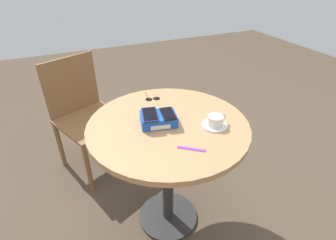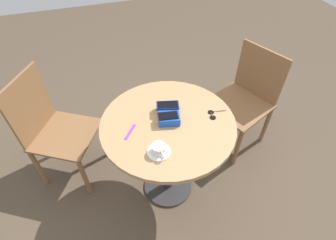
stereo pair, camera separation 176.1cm
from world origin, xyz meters
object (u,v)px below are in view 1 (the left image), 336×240
(sunglasses, at_px, (152,98))
(chair_near_window, at_px, (86,114))
(phone_black, at_px, (168,113))
(saucer, at_px, (215,125))
(round_table, at_px, (168,144))
(lanyard_strap, at_px, (191,149))
(coffee_cup, at_px, (216,120))
(phone_navy, at_px, (150,115))
(phone_box, at_px, (158,119))

(sunglasses, bearing_deg, chair_near_window, 125.99)
(phone_black, relative_size, saucer, 1.00)
(round_table, distance_m, lanyard_strap, 0.28)
(coffee_cup, xyz_separation_m, lanyard_strap, (-0.20, -0.12, -0.03))
(phone_black, bearing_deg, round_table, -105.57)
(phone_black, relative_size, lanyard_strap, 1.01)
(phone_navy, distance_m, sunglasses, 0.30)
(phone_navy, distance_m, saucer, 0.34)
(phone_box, relative_size, phone_black, 1.56)
(phone_black, distance_m, lanyard_strap, 0.25)
(round_table, xyz_separation_m, chair_near_window, (-0.35, 0.80, -0.16))
(phone_box, bearing_deg, phone_black, -16.58)
(saucer, relative_size, lanyard_strap, 1.01)
(phone_box, relative_size, chair_near_window, 0.24)
(phone_black, relative_size, chair_near_window, 0.15)
(phone_navy, height_order, coffee_cup, phone_navy)
(saucer, relative_size, chair_near_window, 0.15)
(round_table, bearing_deg, coffee_cup, -29.58)
(phone_navy, relative_size, phone_black, 1.18)
(phone_navy, height_order, sunglasses, phone_navy)
(coffee_cup, relative_size, chair_near_window, 0.12)
(saucer, xyz_separation_m, lanyard_strap, (-0.20, -0.12, -0.00))
(phone_black, bearing_deg, lanyard_strap, -88.08)
(lanyard_strap, relative_size, chair_near_window, 0.15)
(round_table, distance_m, sunglasses, 0.33)
(saucer, bearing_deg, lanyard_strap, -148.82)
(phone_navy, xyz_separation_m, chair_near_window, (-0.26, 0.78, -0.35))
(phone_box, relative_size, coffee_cup, 1.91)
(lanyard_strap, height_order, sunglasses, sunglasses)
(phone_navy, height_order, saucer, phone_navy)
(chair_near_window, bearing_deg, phone_black, -66.44)
(phone_navy, bearing_deg, round_table, -16.30)
(chair_near_window, bearing_deg, lanyard_strap, -71.16)
(phone_box, bearing_deg, sunglasses, 76.31)
(chair_near_window, bearing_deg, round_table, -66.61)
(lanyard_strap, distance_m, sunglasses, 0.54)
(saucer, bearing_deg, phone_box, 151.46)
(phone_navy, relative_size, chair_near_window, 0.18)
(phone_navy, height_order, chair_near_window, chair_near_window)
(chair_near_window, bearing_deg, phone_navy, -71.66)
(phone_navy, distance_m, phone_black, 0.09)
(phone_box, height_order, saucer, phone_box)
(lanyard_strap, bearing_deg, chair_near_window, 108.84)
(phone_box, distance_m, saucer, 0.29)
(lanyard_strap, bearing_deg, coffee_cup, 30.89)
(phone_box, xyz_separation_m, chair_near_window, (-0.30, 0.78, -0.32))
(saucer, xyz_separation_m, sunglasses, (-0.19, 0.42, -0.00))
(chair_near_window, bearing_deg, phone_box, -69.01)
(lanyard_strap, xyz_separation_m, sunglasses, (0.01, 0.54, 0.00))
(phone_black, distance_m, saucer, 0.25)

